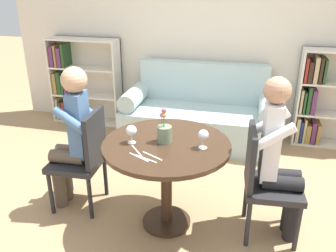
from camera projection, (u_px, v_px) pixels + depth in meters
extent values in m
plane|color=tan|center=(167.00, 222.00, 2.99)|extent=(16.00, 16.00, 0.00)
cube|color=silver|center=(208.00, 25.00, 4.33)|extent=(5.20, 0.05, 2.70)
cylinder|color=#382619|center=(166.00, 145.00, 2.70)|extent=(0.98, 0.98, 0.03)
cylinder|color=#382619|center=(167.00, 185.00, 2.84)|extent=(0.09, 0.09, 0.68)
cylinder|color=#382619|center=(167.00, 221.00, 2.98)|extent=(0.40, 0.40, 0.03)
cube|color=#A8C1C1|center=(198.00, 125.00, 4.36)|extent=(1.82, 0.80, 0.42)
cube|color=#A8C1C1|center=(204.00, 82.00, 4.46)|extent=(1.60, 0.16, 0.50)
cylinder|color=#A8C1C1|center=(135.00, 96.00, 4.40)|extent=(0.22, 0.72, 0.22)
cylinder|color=#A8C1C1|center=(268.00, 106.00, 4.06)|extent=(0.22, 0.72, 0.22)
cube|color=silver|center=(90.00, 79.00, 4.93)|extent=(0.95, 0.02, 1.15)
cube|color=silver|center=(55.00, 79.00, 4.92)|extent=(0.02, 0.28, 1.15)
cube|color=silver|center=(118.00, 84.00, 4.71)|extent=(0.02, 0.28, 1.15)
cube|color=silver|center=(89.00, 120.00, 5.04)|extent=(0.91, 0.28, 0.02)
cube|color=silver|center=(87.00, 95.00, 4.89)|extent=(0.91, 0.28, 0.02)
cube|color=silver|center=(85.00, 68.00, 4.74)|extent=(0.91, 0.28, 0.02)
cube|color=silver|center=(82.00, 39.00, 4.59)|extent=(0.91, 0.28, 0.02)
cube|color=tan|center=(61.00, 107.00, 5.06)|extent=(0.03, 0.23, 0.29)
cube|color=#234723|center=(63.00, 109.00, 5.06)|extent=(0.04, 0.23, 0.25)
cube|color=maroon|center=(67.00, 109.00, 5.05)|extent=(0.04, 0.23, 0.25)
cube|color=navy|center=(70.00, 110.00, 5.04)|extent=(0.04, 0.23, 0.24)
cube|color=#602D5B|center=(73.00, 110.00, 5.03)|extent=(0.03, 0.23, 0.24)
cube|color=navy|center=(76.00, 109.00, 5.01)|extent=(0.04, 0.23, 0.29)
cube|color=olive|center=(79.00, 108.00, 5.00)|extent=(0.05, 0.23, 0.32)
cube|color=olive|center=(58.00, 82.00, 4.91)|extent=(0.05, 0.23, 0.28)
cube|color=#234723|center=(62.00, 82.00, 4.90)|extent=(0.05, 0.23, 0.30)
cube|color=#234723|center=(65.00, 83.00, 4.89)|extent=(0.03, 0.23, 0.27)
cube|color=#602D5B|center=(68.00, 83.00, 4.88)|extent=(0.03, 0.23, 0.28)
cube|color=#602D5B|center=(55.00, 56.00, 4.77)|extent=(0.05, 0.23, 0.27)
cube|color=olive|center=(59.00, 55.00, 4.75)|extent=(0.03, 0.23, 0.28)
cube|color=#602D5B|center=(62.00, 56.00, 4.75)|extent=(0.05, 0.23, 0.26)
cube|color=#234723|center=(66.00, 55.00, 4.72)|extent=(0.03, 0.23, 0.31)
cube|color=silver|center=(298.00, 97.00, 4.22)|extent=(0.02, 0.28, 1.15)
cube|color=silver|center=(331.00, 143.00, 4.35)|extent=(0.91, 0.28, 0.02)
cube|color=tan|center=(297.00, 128.00, 4.37)|extent=(0.04, 0.23, 0.31)
cube|color=navy|center=(300.00, 130.00, 4.36)|extent=(0.03, 0.23, 0.27)
cube|color=tan|center=(304.00, 129.00, 4.35)|extent=(0.03, 0.23, 0.30)
cube|color=olive|center=(307.00, 132.00, 4.35)|extent=(0.05, 0.23, 0.23)
cube|color=#602D5B|center=(313.00, 131.00, 4.33)|extent=(0.05, 0.23, 0.27)
cube|color=olive|center=(317.00, 132.00, 4.33)|extent=(0.04, 0.23, 0.25)
cube|color=tan|center=(301.00, 100.00, 4.22)|extent=(0.03, 0.23, 0.29)
cube|color=#234723|center=(304.00, 101.00, 4.22)|extent=(0.03, 0.23, 0.26)
cube|color=#234723|center=(308.00, 99.00, 4.20)|extent=(0.04, 0.23, 0.33)
cube|color=#602D5B|center=(313.00, 101.00, 4.19)|extent=(0.05, 0.23, 0.29)
cube|color=maroon|center=(306.00, 69.00, 4.07)|extent=(0.03, 0.23, 0.28)
cube|color=#332319|center=(310.00, 71.00, 4.07)|extent=(0.05, 0.23, 0.24)
cube|color=tan|center=(316.00, 69.00, 4.05)|extent=(0.05, 0.23, 0.29)
cube|color=#332319|center=(320.00, 70.00, 4.04)|extent=(0.03, 0.23, 0.29)
cube|color=#234723|center=(324.00, 70.00, 4.03)|extent=(0.03, 0.23, 0.28)
cylinder|color=#232326|center=(70.00, 172.00, 3.35)|extent=(0.04, 0.04, 0.40)
cylinder|color=#232326|center=(51.00, 193.00, 3.03)|extent=(0.04, 0.04, 0.40)
cylinder|color=#232326|center=(105.00, 176.00, 3.29)|extent=(0.04, 0.04, 0.40)
cylinder|color=#232326|center=(90.00, 198.00, 2.97)|extent=(0.04, 0.04, 0.40)
cube|color=#232326|center=(77.00, 162.00, 3.07)|extent=(0.44, 0.44, 0.05)
cube|color=#232326|center=(95.00, 138.00, 2.94)|extent=(0.05, 0.38, 0.45)
cylinder|color=#232326|center=(297.00, 229.00, 2.61)|extent=(0.04, 0.04, 0.40)
cylinder|color=#232326|center=(290.00, 200.00, 2.94)|extent=(0.04, 0.04, 0.40)
cylinder|color=#232326|center=(248.00, 224.00, 2.66)|extent=(0.04, 0.04, 0.40)
cylinder|color=#232326|center=(246.00, 197.00, 2.99)|extent=(0.04, 0.04, 0.40)
cube|color=#232326|center=(273.00, 187.00, 2.71)|extent=(0.45, 0.45, 0.05)
cube|color=#232326|center=(251.00, 157.00, 2.64)|extent=(0.07, 0.38, 0.45)
cylinder|color=brown|center=(65.00, 177.00, 3.23)|extent=(0.11, 0.11, 0.45)
cylinder|color=brown|center=(59.00, 184.00, 3.13)|extent=(0.11, 0.11, 0.45)
cylinder|color=brown|center=(73.00, 151.00, 3.10)|extent=(0.30, 0.12, 0.11)
cylinder|color=brown|center=(67.00, 157.00, 3.00)|extent=(0.30, 0.12, 0.11)
cube|color=#4C709E|center=(79.00, 125.00, 2.92)|extent=(0.13, 0.20, 0.56)
cylinder|color=#4C709E|center=(85.00, 109.00, 3.00)|extent=(0.29, 0.08, 0.23)
cylinder|color=#4C709E|center=(70.00, 121.00, 2.76)|extent=(0.29, 0.08, 0.23)
sphere|color=tan|center=(74.00, 80.00, 2.76)|extent=(0.21, 0.21, 0.21)
cylinder|color=black|center=(292.00, 215.00, 2.72)|extent=(0.11, 0.11, 0.45)
cylinder|color=black|center=(290.00, 206.00, 2.82)|extent=(0.11, 0.11, 0.45)
cylinder|color=black|center=(282.00, 183.00, 2.63)|extent=(0.31, 0.13, 0.11)
cylinder|color=black|center=(280.00, 175.00, 2.73)|extent=(0.31, 0.13, 0.11)
cube|color=white|center=(271.00, 142.00, 2.58)|extent=(0.14, 0.21, 0.59)
cylinder|color=white|center=(275.00, 137.00, 2.41)|extent=(0.29, 0.09, 0.23)
cylinder|color=white|center=(270.00, 122.00, 2.66)|extent=(0.29, 0.09, 0.23)
sphere|color=tan|center=(277.00, 90.00, 2.42)|extent=(0.19, 0.19, 0.19)
cylinder|color=white|center=(132.00, 142.00, 2.70)|extent=(0.06, 0.06, 0.00)
cylinder|color=white|center=(132.00, 138.00, 2.69)|extent=(0.01, 0.01, 0.06)
sphere|color=white|center=(131.00, 131.00, 2.66)|extent=(0.08, 0.08, 0.08)
sphere|color=beige|center=(131.00, 132.00, 2.66)|extent=(0.06, 0.06, 0.06)
cylinder|color=white|center=(203.00, 148.00, 2.62)|extent=(0.06, 0.06, 0.00)
cylinder|color=white|center=(203.00, 143.00, 2.60)|extent=(0.01, 0.01, 0.07)
sphere|color=white|center=(203.00, 135.00, 2.58)|extent=(0.08, 0.08, 0.08)
sphere|color=#E58E75|center=(203.00, 136.00, 2.58)|extent=(0.06, 0.06, 0.06)
cylinder|color=gray|center=(164.00, 134.00, 2.69)|extent=(0.11, 0.11, 0.13)
cylinder|color=#4C7A42|center=(164.00, 121.00, 2.64)|extent=(0.00, 0.01, 0.09)
sphere|color=#E07F4C|center=(164.00, 115.00, 2.62)|extent=(0.04, 0.04, 0.04)
cylinder|color=#4C7A42|center=(162.00, 120.00, 2.66)|extent=(0.01, 0.00, 0.09)
sphere|color=#9E70B2|center=(162.00, 115.00, 2.64)|extent=(0.04, 0.04, 0.04)
cylinder|color=#4C7A42|center=(164.00, 118.00, 2.66)|extent=(0.00, 0.01, 0.12)
sphere|color=#E07F4C|center=(164.00, 111.00, 2.63)|extent=(0.04, 0.04, 0.04)
cylinder|color=#4C7A42|center=(164.00, 119.00, 2.64)|extent=(0.00, 0.00, 0.12)
sphere|color=#E07F4C|center=(164.00, 111.00, 2.62)|extent=(0.04, 0.04, 0.04)
cylinder|color=#4C7A42|center=(164.00, 118.00, 2.64)|extent=(0.00, 0.00, 0.13)
sphere|color=#D16684|center=(164.00, 110.00, 2.61)|extent=(0.04, 0.04, 0.04)
cube|color=silver|center=(139.00, 157.00, 2.49)|extent=(0.17, 0.10, 0.00)
cube|color=silver|center=(137.00, 151.00, 2.58)|extent=(0.13, 0.15, 0.00)
cube|color=silver|center=(152.00, 156.00, 2.50)|extent=(0.17, 0.10, 0.00)
cube|color=silver|center=(146.00, 159.00, 2.47)|extent=(0.18, 0.08, 0.00)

